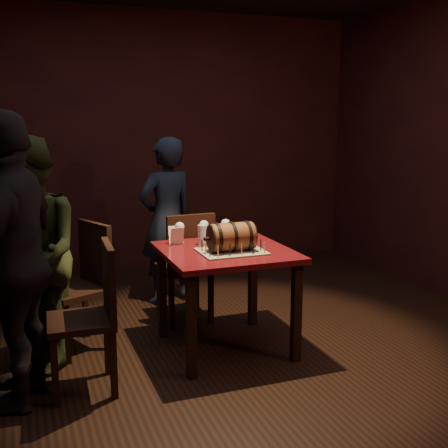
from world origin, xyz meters
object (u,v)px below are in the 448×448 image
Objects in this scene: chair_left_rear at (84,279)px; person_left_front at (15,262)px; wine_glass_left at (180,228)px; person_left_rear at (31,255)px; pub_table at (226,264)px; wine_glass_mid at (204,226)px; person_back at (167,221)px; chair_left_front at (94,309)px; chair_back at (187,262)px; barrel_cake at (231,237)px; pint_of_ale at (202,235)px; wine_glass_right at (226,225)px.

chair_left_rear is 0.90m from person_left_front.
wine_glass_left is 1.08m from person_left_rear.
chair_left_rear is (-0.96, 0.39, -0.12)m from pub_table.
person_left_rear reaches higher than wine_glass_mid.
pub_table is 5.59× the size of wine_glass_left.
person_left_rear is at bearing 24.80° from person_back.
wine_glass_left is at bearing 39.80° from chair_left_front.
person_left_rear is (-1.21, -0.43, 0.27)m from chair_back.
chair_left_front is (-0.02, -0.68, 0.00)m from chair_left_rear.
pub_table is at bearing 95.33° from barrel_cake.
wine_glass_mid is 0.10× the size of person_left_rear.
pint_of_ale is at bearing -12.67° from chair_left_rear.
person_back is (0.13, 0.87, -0.11)m from wine_glass_left.
chair_back reaches higher than pub_table.
wine_glass_left is at bearing 82.89° from person_left_rear.
chair_left_rear is (-1.07, 0.08, -0.35)m from wine_glass_right.
wine_glass_mid is 0.17× the size of chair_back.
wine_glass_mid is at bearing 177.66° from wine_glass_right.
pub_table is at bearing 16.60° from chair_left_front.
chair_back is at bearing 101.35° from wine_glass_mid.
person_left_front reaches higher than wine_glass_mid.
pub_table is 0.97× the size of chair_left_rear.
wine_glass_right is 0.50m from chair_back.
chair_back is (-0.00, 0.39, -0.30)m from pint_of_ale.
wine_glass_right is 0.92m from person_back.
person_back is (-0.07, 0.87, -0.11)m from wine_glass_mid.
wine_glass_left is at bearing -179.83° from wine_glass_mid.
barrel_cake is 0.48m from wine_glass_left.
person_back is (-0.12, 1.19, 0.12)m from pub_table.
chair_left_front reaches higher than wine_glass_mid.
barrel_cake is at bearing -105.08° from wine_glass_right.
wine_glass_left is 0.09× the size of person_left_front.
barrel_cake is at bearing -80.01° from chair_back.
wine_glass_right is (0.11, 0.40, 0.01)m from barrel_cake.
person_left_rear is at bearing -178.19° from pint_of_ale.
pint_of_ale reaches higher than pub_table.
chair_back is at bearing 129.25° from wine_glass_right.
chair_left_front is at bearing -163.40° from pub_table.
barrel_cake reaches higher than wine_glass_mid.
person_left_front reaches higher than wine_glass_left.
barrel_cake is 0.32m from pint_of_ale.
person_left_rear is at bearing -168.22° from person_left_front.
person_left_front is (-1.16, -0.62, -0.00)m from wine_glass_left.
barrel_cake is 0.21× the size of person_left_front.
pub_table is at bearing -22.21° from chair_left_rear.
wine_glass_right is at bearing 74.92° from barrel_cake.
person_back is at bearing 59.92° from chair_left_front.
person_back reaches higher than wine_glass_right.
wine_glass_mid is at bearing 81.67° from person_left_rear.
chair_left_rear is at bearing 175.38° from wine_glass_mid.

